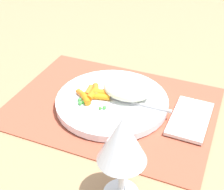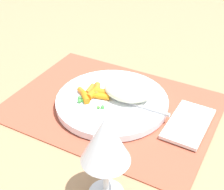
{
  "view_description": "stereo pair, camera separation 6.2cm",
  "coord_description": "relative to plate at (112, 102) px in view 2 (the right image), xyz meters",
  "views": [
    {
      "loc": [
        -0.23,
        0.56,
        0.45
      ],
      "look_at": [
        0.0,
        0.0,
        0.03
      ],
      "focal_mm": 52.81,
      "sensor_mm": 36.0,
      "label": 1
    },
    {
      "loc": [
        -0.29,
        0.53,
        0.45
      ],
      "look_at": [
        0.0,
        0.0,
        0.03
      ],
      "focal_mm": 52.81,
      "sensor_mm": 36.0,
      "label": 2
    }
  ],
  "objects": [
    {
      "name": "napkin",
      "position": [
        -0.18,
        -0.01,
        -0.0
      ],
      "size": [
        0.08,
        0.14,
        0.01
      ],
      "primitive_type": "cube",
      "rotation": [
        0.0,
        0.0,
        -0.02
      ],
      "color": "white",
      "rests_on": "placemat"
    },
    {
      "name": "ground_plane",
      "position": [
        0.0,
        0.0,
        -0.01
      ],
      "size": [
        2.4,
        2.4,
        0.0
      ],
      "primitive_type": "plane",
      "color": "#997551"
    },
    {
      "name": "fork",
      "position": [
        -0.02,
        -0.0,
        0.01
      ],
      "size": [
        0.19,
        0.02,
        0.01
      ],
      "color": "#B9B9B9",
      "rests_on": "plate"
    },
    {
      "name": "plate",
      "position": [
        0.0,
        0.0,
        0.0
      ],
      "size": [
        0.25,
        0.25,
        0.02
      ],
      "primitive_type": "cylinder",
      "color": "white",
      "rests_on": "placemat"
    },
    {
      "name": "pea_scatter",
      "position": [
        0.04,
        0.01,
        0.01
      ],
      "size": [
        0.08,
        0.07,
        0.01
      ],
      "color": "green",
      "rests_on": "plate"
    },
    {
      "name": "carrot_portion",
      "position": [
        0.04,
        0.01,
        0.02
      ],
      "size": [
        0.08,
        0.08,
        0.02
      ],
      "color": "orange",
      "rests_on": "plate"
    },
    {
      "name": "placemat",
      "position": [
        0.0,
        0.0,
        -0.01
      ],
      "size": [
        0.46,
        0.34,
        0.01
      ],
      "primitive_type": "cube",
      "color": "#9E4733",
      "rests_on": "ground_plane"
    },
    {
      "name": "rice_mound",
      "position": [
        -0.03,
        -0.02,
        0.03
      ],
      "size": [
        0.11,
        0.08,
        0.04
      ],
      "primitive_type": "ellipsoid",
      "color": "beige",
      "rests_on": "plate"
    },
    {
      "name": "wine_glass",
      "position": [
        -0.11,
        0.22,
        0.1
      ],
      "size": [
        0.08,
        0.08,
        0.16
      ],
      "color": "silver",
      "rests_on": "ground_plane"
    }
  ]
}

